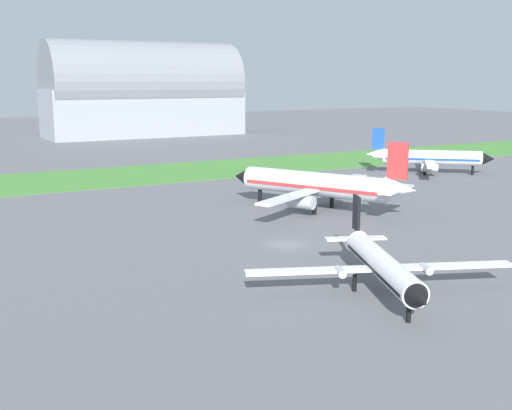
# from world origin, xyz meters

# --- Properties ---
(ground_plane) EXTENTS (600.00, 600.00, 0.00)m
(ground_plane) POSITION_xyz_m (0.00, 0.00, 0.00)
(ground_plane) COLOR slate
(grass_taxiway_strip) EXTENTS (360.00, 28.00, 0.08)m
(grass_taxiway_strip) POSITION_xyz_m (0.00, 64.43, 0.04)
(grass_taxiway_strip) COLOR #478438
(grass_taxiway_strip) RESTS_ON ground_plane
(airplane_foreground_turboprop) EXTENTS (24.31, 21.08, 7.68)m
(airplane_foreground_turboprop) POSITION_xyz_m (-1.63, -19.25, 2.81)
(airplane_foreground_turboprop) COLOR white
(airplane_foreground_turboprop) RESTS_ON ground_plane
(airplane_parked_jet_far) EXTENTS (22.34, 21.74, 9.61)m
(airplane_parked_jet_far) POSITION_xyz_m (57.65, 35.72, 3.46)
(airplane_parked_jet_far) COLOR white
(airplane_parked_jet_far) RESTS_ON ground_plane
(airplane_midfield_jet) EXTENTS (28.99, 28.92, 11.17)m
(airplane_midfield_jet) POSITION_xyz_m (14.83, 15.15, 4.02)
(airplane_midfield_jet) COLOR silver
(airplane_midfield_jet) RESTS_ON ground_plane
(hangar_distant) EXTENTS (69.06, 28.11, 33.28)m
(hangar_distant) POSITION_xyz_m (36.62, 157.13, 15.36)
(hangar_distant) COLOR #9399A3
(hangar_distant) RESTS_ON ground_plane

